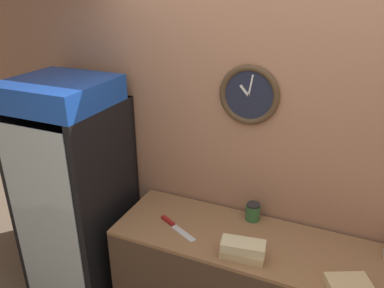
# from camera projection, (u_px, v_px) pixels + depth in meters

# --- Properties ---
(wall_back) EXTENTS (5.20, 0.10, 2.70)m
(wall_back) POSITION_uv_depth(u_px,v_px,m) (276.00, 157.00, 2.55)
(wall_back) COLOR #AD7A5B
(wall_back) RESTS_ON ground_plane
(beverage_cooler) EXTENTS (0.67, 0.72, 1.85)m
(beverage_cooler) POSITION_uv_depth(u_px,v_px,m) (80.00, 184.00, 2.90)
(beverage_cooler) COLOR black
(beverage_cooler) RESTS_ON ground_plane
(sandwich_stack_bottom) EXTENTS (0.28, 0.14, 0.06)m
(sandwich_stack_bottom) POSITION_uv_depth(u_px,v_px,m) (243.00, 254.00, 2.28)
(sandwich_stack_bottom) COLOR tan
(sandwich_stack_bottom) RESTS_ON prep_counter
(sandwich_stack_middle) EXTENTS (0.28, 0.16, 0.06)m
(sandwich_stack_middle) POSITION_uv_depth(u_px,v_px,m) (243.00, 246.00, 2.26)
(sandwich_stack_middle) COLOR beige
(sandwich_stack_middle) RESTS_ON sandwich_stack_bottom
(sandwich_flat_left) EXTENTS (0.27, 0.22, 0.05)m
(sandwich_flat_left) POSITION_uv_depth(u_px,v_px,m) (348.00, 284.00, 2.06)
(sandwich_flat_left) COLOR tan
(sandwich_flat_left) RESTS_ON prep_counter
(chefs_knife) EXTENTS (0.32, 0.18, 0.02)m
(chefs_knife) POSITION_uv_depth(u_px,v_px,m) (173.00, 225.00, 2.59)
(chefs_knife) COLOR silver
(chefs_knife) RESTS_ON prep_counter
(condiment_jar) EXTENTS (0.10, 0.10, 0.13)m
(condiment_jar) POSITION_uv_depth(u_px,v_px,m) (253.00, 212.00, 2.64)
(condiment_jar) COLOR #336B38
(condiment_jar) RESTS_ON prep_counter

